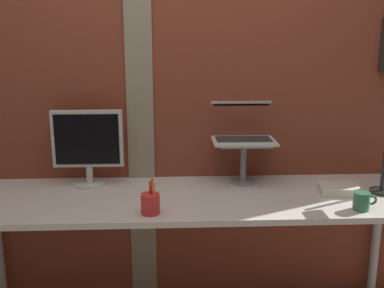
{
  "coord_description": "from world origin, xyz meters",
  "views": [
    {
      "loc": [
        0.02,
        -2.11,
        1.59
      ],
      "look_at": [
        0.12,
        0.19,
        1.02
      ],
      "focal_mm": 42.49,
      "sensor_mm": 36.0,
      "label": 1
    }
  ],
  "objects_px": {
    "pen_cup": "(150,203)",
    "coffee_mug": "(362,201)",
    "monitor": "(88,143)",
    "laptop": "(242,130)"
  },
  "relations": [
    {
      "from": "monitor",
      "to": "laptop",
      "type": "distance_m",
      "value": 0.85
    },
    {
      "from": "laptop",
      "to": "pen_cup",
      "type": "height_order",
      "value": "laptop"
    },
    {
      "from": "pen_cup",
      "to": "coffee_mug",
      "type": "height_order",
      "value": "pen_cup"
    },
    {
      "from": "monitor",
      "to": "pen_cup",
      "type": "distance_m",
      "value": 0.58
    },
    {
      "from": "laptop",
      "to": "pen_cup",
      "type": "xyz_separation_m",
      "value": [
        -0.5,
        -0.5,
        -0.24
      ]
    },
    {
      "from": "pen_cup",
      "to": "laptop",
      "type": "bearing_deg",
      "value": 45.08
    },
    {
      "from": "laptop",
      "to": "coffee_mug",
      "type": "bearing_deg",
      "value": -45.01
    },
    {
      "from": "monitor",
      "to": "coffee_mug",
      "type": "relative_size",
      "value": 3.65
    },
    {
      "from": "pen_cup",
      "to": "coffee_mug",
      "type": "relative_size",
      "value": 1.48
    },
    {
      "from": "monitor",
      "to": "pen_cup",
      "type": "bearing_deg",
      "value": -50.47
    }
  ]
}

